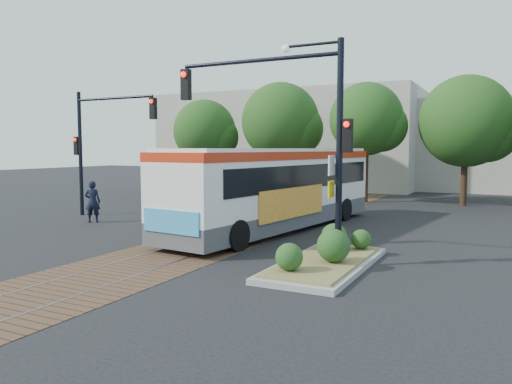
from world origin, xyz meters
TOP-DOWN VIEW (x-y plane):
  - ground at (0.00, 0.00)m, footprint 120.00×120.00m
  - trackbed at (0.00, 4.00)m, footprint 3.60×40.00m
  - tree_row at (1.21, 16.42)m, footprint 26.40×5.60m
  - warehouses at (-0.53, 28.75)m, footprint 40.00×13.00m
  - city_bus at (0.98, 4.30)m, footprint 4.14×12.47m
  - traffic_island at (4.82, -0.90)m, footprint 2.20×5.20m
  - signal_pole_main at (3.86, -0.81)m, footprint 5.49×0.46m
  - signal_pole_left at (-8.37, 4.00)m, footprint 4.99×0.34m
  - officer at (-7.17, 2.38)m, footprint 0.80×0.73m
  - parked_car at (-3.26, 10.06)m, footprint 4.45×2.44m

SIDE VIEW (x-z plane):
  - ground at x=0.00m, z-range 0.00..0.00m
  - trackbed at x=0.00m, z-range 0.00..0.02m
  - traffic_island at x=4.82m, z-range -0.24..0.89m
  - parked_car at x=-3.26m, z-range 0.00..1.22m
  - officer at x=-7.17m, z-range 0.00..1.85m
  - city_bus at x=0.98m, z-range 0.19..3.46m
  - warehouses at x=-0.53m, z-range -0.19..7.81m
  - signal_pole_left at x=-8.37m, z-range 0.86..6.86m
  - signal_pole_main at x=3.86m, z-range 1.16..7.16m
  - tree_row at x=1.21m, z-range 1.01..8.69m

